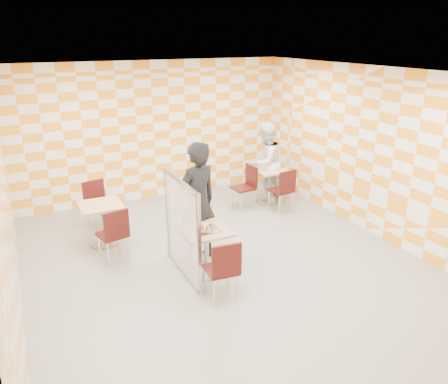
# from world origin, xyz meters

# --- Properties ---
(room_shell) EXTENTS (7.00, 7.00, 7.00)m
(room_shell) POSITION_xyz_m (0.00, 0.54, 1.50)
(room_shell) COLOR gray
(room_shell) RESTS_ON ground
(main_table) EXTENTS (0.70, 0.70, 0.75)m
(main_table) POSITION_xyz_m (-0.38, -0.17, 0.51)
(main_table) COLOR tan
(main_table) RESTS_ON ground
(second_table) EXTENTS (0.70, 0.70, 0.75)m
(second_table) POSITION_xyz_m (2.11, 2.05, 0.51)
(second_table) COLOR tan
(second_table) RESTS_ON ground
(empty_table) EXTENTS (0.70, 0.70, 0.75)m
(empty_table) POSITION_xyz_m (-1.60, 1.56, 0.51)
(empty_table) COLOR tan
(empty_table) RESTS_ON ground
(chair_main_front) EXTENTS (0.45, 0.46, 0.92)m
(chair_main_front) POSITION_xyz_m (-0.47, -0.96, 0.54)
(chair_main_front) COLOR #3A0E0B
(chair_main_front) RESTS_ON ground
(chair_second_front) EXTENTS (0.47, 0.48, 0.92)m
(chair_second_front) POSITION_xyz_m (2.06, 1.41, 0.54)
(chair_second_front) COLOR #3A0E0B
(chair_second_front) RESTS_ON ground
(chair_second_side) EXTENTS (0.45, 0.45, 0.92)m
(chair_second_side) POSITION_xyz_m (1.51, 1.98, 0.54)
(chair_second_side) COLOR #3A0E0B
(chair_second_side) RESTS_ON ground
(chair_empty_near) EXTENTS (0.50, 0.51, 0.92)m
(chair_empty_near) POSITION_xyz_m (-1.55, 0.81, 0.54)
(chair_empty_near) COLOR #3A0E0B
(chair_empty_near) RESTS_ON ground
(chair_empty_far) EXTENTS (0.50, 0.51, 0.92)m
(chair_empty_far) POSITION_xyz_m (-1.54, 2.30, 0.54)
(chair_empty_far) COLOR #3A0E0B
(chair_empty_far) RESTS_ON ground
(partition) EXTENTS (0.08, 1.38, 1.55)m
(partition) POSITION_xyz_m (-0.71, -0.05, 0.79)
(partition) COLOR white
(partition) RESTS_ON ground
(man_dark) EXTENTS (0.82, 0.64, 1.98)m
(man_dark) POSITION_xyz_m (-0.30, 0.34, 0.99)
(man_dark) COLOR black
(man_dark) RESTS_ON ground
(man_white) EXTENTS (1.02, 0.91, 1.73)m
(man_white) POSITION_xyz_m (2.10, 2.22, 0.86)
(man_white) COLOR white
(man_white) RESTS_ON ground
(pizza_on_foil) EXTENTS (0.40, 0.40, 0.04)m
(pizza_on_foil) POSITION_xyz_m (-0.38, -0.19, 0.77)
(pizza_on_foil) COLOR silver
(pizza_on_foil) RESTS_ON main_table
(sport_bottle) EXTENTS (0.06, 0.06, 0.20)m
(sport_bottle) POSITION_xyz_m (1.98, 2.13, 0.84)
(sport_bottle) COLOR white
(sport_bottle) RESTS_ON second_table
(soda_bottle) EXTENTS (0.07, 0.07, 0.23)m
(soda_bottle) POSITION_xyz_m (2.22, 2.10, 0.85)
(soda_bottle) COLOR black
(soda_bottle) RESTS_ON second_table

